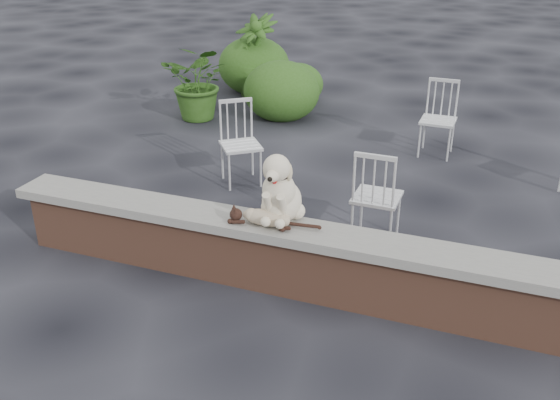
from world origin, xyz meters
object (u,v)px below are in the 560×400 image
(chair_c, at_px, (377,195))
(chair_b, at_px, (438,119))
(chair_a, at_px, (241,144))
(potted_plant_b, at_px, (256,56))
(cat, at_px, (266,217))
(dog, at_px, (282,184))
(potted_plant_a, at_px, (200,82))

(chair_c, xyz_separation_m, chair_b, (0.23, 2.49, 0.00))
(chair_a, relative_size, potted_plant_b, 0.71)
(chair_c, distance_m, chair_b, 2.50)
(cat, xyz_separation_m, chair_a, (-1.07, 1.91, -0.19))
(dog, bearing_deg, chair_a, 120.43)
(dog, relative_size, potted_plant_a, 0.55)
(dog, xyz_separation_m, chair_b, (0.81, 3.45, -0.42))
(chair_c, bearing_deg, chair_b, -94.24)
(dog, distance_m, chair_b, 3.57)
(chair_c, bearing_deg, cat, 59.98)
(dog, distance_m, potted_plant_b, 5.71)
(potted_plant_a, relative_size, potted_plant_b, 0.84)
(cat, relative_size, chair_c, 0.94)
(chair_c, bearing_deg, chair_a, -23.90)
(cat, height_order, potted_plant_a, potted_plant_a)
(chair_c, bearing_deg, potted_plant_a, -39.43)
(dog, bearing_deg, cat, -120.72)
(cat, height_order, chair_c, chair_c)
(chair_c, xyz_separation_m, potted_plant_b, (-2.96, 4.23, 0.19))
(dog, relative_size, potted_plant_b, 0.46)
(potted_plant_a, height_order, potted_plant_b, potted_plant_b)
(dog, height_order, potted_plant_b, potted_plant_b)
(cat, xyz_separation_m, potted_plant_a, (-2.59, 3.88, -0.10))
(cat, distance_m, potted_plant_b, 5.81)
(chair_b, xyz_separation_m, potted_plant_a, (-3.48, 0.28, 0.09))
(cat, relative_size, chair_b, 0.94)
(chair_c, relative_size, chair_b, 1.00)
(potted_plant_b, bearing_deg, chair_c, -55.03)
(dog, relative_size, chair_b, 0.66)
(chair_c, height_order, potted_plant_a, potted_plant_a)
(chair_a, xyz_separation_m, potted_plant_a, (-1.52, 1.97, 0.09))
(cat, height_order, potted_plant_b, potted_plant_b)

